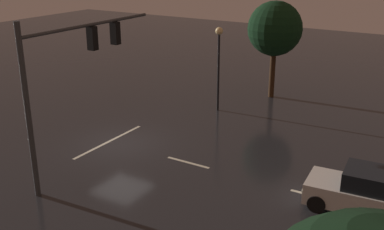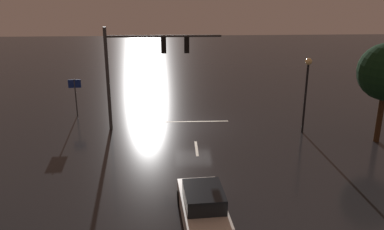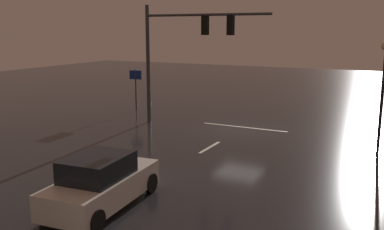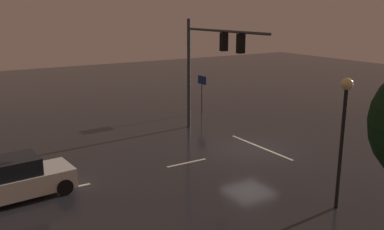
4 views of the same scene
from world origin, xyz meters
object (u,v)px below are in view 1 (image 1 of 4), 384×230
at_px(car_approaching, 368,193).
at_px(tree_left_near, 275,29).
at_px(street_lamp_left_kerb, 219,53).
at_px(traffic_signal_assembly, 71,65).

bearing_deg(car_approaching, tree_left_near, -143.52).
bearing_deg(tree_left_near, car_approaching, 36.48).
bearing_deg(tree_left_near, street_lamp_left_kerb, -21.93).
bearing_deg(traffic_signal_assembly, car_approaching, 105.43).
height_order(car_approaching, street_lamp_left_kerb, street_lamp_left_kerb).
height_order(car_approaching, tree_left_near, tree_left_near).
relative_size(car_approaching, tree_left_near, 0.72).
bearing_deg(car_approaching, street_lamp_left_kerb, -125.50).
distance_m(traffic_signal_assembly, street_lamp_left_kerb, 10.55).
bearing_deg(traffic_signal_assembly, street_lamp_left_kerb, 173.54).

